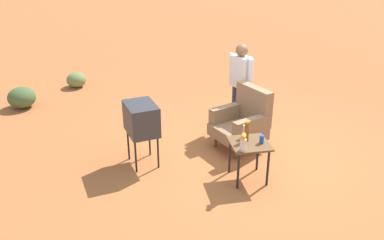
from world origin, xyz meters
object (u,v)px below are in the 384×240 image
(side_table, at_px, (249,148))
(person_standing, at_px, (240,82))
(flower_vase, at_px, (243,141))
(armchair, at_px, (243,121))
(bottle_short_clear, at_px, (245,131))
(tv_on_stand, at_px, (141,119))
(soda_can_blue, at_px, (262,139))
(bottle_tall_amber, at_px, (247,131))

(side_table, xyz_separation_m, person_standing, (-1.70, 0.36, 0.42))
(flower_vase, bearing_deg, person_standing, 164.50)
(armchair, bearing_deg, bottle_short_clear, -16.13)
(tv_on_stand, bearing_deg, side_table, 63.26)
(tv_on_stand, xyz_separation_m, flower_vase, (0.97, 1.34, -0.02))
(side_table, xyz_separation_m, soda_can_blue, (0.04, 0.17, 0.15))
(tv_on_stand, bearing_deg, flower_vase, 54.02)
(side_table, distance_m, person_standing, 1.78)
(tv_on_stand, xyz_separation_m, person_standing, (-0.94, 1.87, 0.16))
(tv_on_stand, distance_m, bottle_short_clear, 1.60)
(side_table, bearing_deg, person_standing, 167.98)
(bottle_short_clear, bearing_deg, side_table, 5.72)
(bottle_tall_amber, xyz_separation_m, bottle_short_clear, (-0.10, 0.01, -0.05))
(side_table, height_order, soda_can_blue, soda_can_blue)
(soda_can_blue, bearing_deg, person_standing, 173.61)
(tv_on_stand, bearing_deg, bottle_tall_amber, 65.13)
(person_standing, distance_m, bottle_tall_amber, 1.68)
(bottle_tall_amber, distance_m, flower_vase, 0.32)
(side_table, bearing_deg, armchair, 167.57)
(soda_can_blue, xyz_separation_m, bottle_short_clear, (-0.22, -0.18, 0.04))
(bottle_tall_amber, distance_m, bottle_short_clear, 0.12)
(armchair, xyz_separation_m, soda_can_blue, (1.05, -0.06, 0.17))
(armchair, height_order, person_standing, person_standing)
(flower_vase, bearing_deg, side_table, 141.61)
(tv_on_stand, distance_m, person_standing, 2.09)
(person_standing, bearing_deg, bottle_tall_amber, -13.50)
(side_table, distance_m, tv_on_stand, 1.70)
(flower_vase, bearing_deg, bottle_tall_amber, 153.98)
(tv_on_stand, height_order, bottle_tall_amber, tv_on_stand)
(bottle_tall_amber, bearing_deg, soda_can_blue, 59.30)
(bottle_short_clear, relative_size, flower_vase, 0.75)
(armchair, relative_size, person_standing, 0.65)
(side_table, relative_size, flower_vase, 2.31)
(tv_on_stand, relative_size, bottle_short_clear, 5.15)
(armchair, relative_size, soda_can_blue, 8.69)
(person_standing, distance_m, soda_can_blue, 1.77)
(person_standing, bearing_deg, soda_can_blue, -6.39)
(person_standing, bearing_deg, side_table, -12.02)
(bottle_short_clear, bearing_deg, flower_vase, -21.07)
(tv_on_stand, distance_m, soda_can_blue, 1.86)
(bottle_tall_amber, height_order, flower_vase, bottle_tall_amber)
(person_standing, xyz_separation_m, bottle_tall_amber, (1.62, -0.39, -0.18))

